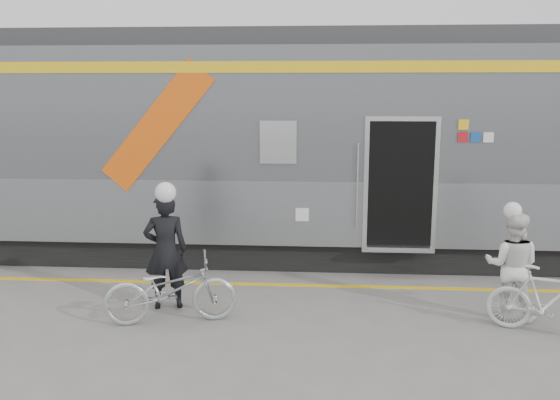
# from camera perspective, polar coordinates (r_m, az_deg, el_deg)

# --- Properties ---
(ground) EXTENTS (90.00, 90.00, 0.00)m
(ground) POSITION_cam_1_polar(r_m,az_deg,el_deg) (7.62, 0.06, -13.46)
(ground) COLOR slate
(ground) RESTS_ON ground
(train) EXTENTS (24.00, 3.17, 4.10)m
(train) POSITION_cam_1_polar(r_m,az_deg,el_deg) (11.22, -0.60, 5.29)
(train) COLOR black
(train) RESTS_ON ground
(safety_strip) EXTENTS (24.00, 0.12, 0.01)m
(safety_strip) POSITION_cam_1_polar(r_m,az_deg,el_deg) (9.62, 0.94, -8.17)
(safety_strip) COLOR yellow
(safety_strip) RESTS_ON ground
(man) EXTENTS (0.69, 0.54, 1.69)m
(man) POSITION_cam_1_polar(r_m,az_deg,el_deg) (8.61, -10.94, -4.83)
(man) COLOR black
(man) RESTS_ON ground
(bicycle_left) EXTENTS (1.86, 1.01, 0.93)m
(bicycle_left) POSITION_cam_1_polar(r_m,az_deg,el_deg) (8.16, -10.47, -8.46)
(bicycle_left) COLOR #B4B7BC
(bicycle_left) RESTS_ON ground
(woman) EXTENTS (0.87, 0.78, 1.49)m
(woman) POSITION_cam_1_polar(r_m,az_deg,el_deg) (8.70, 21.42, -5.90)
(woman) COLOR white
(woman) RESTS_ON ground
(bicycle_right) EXTENTS (1.55, 0.91, 0.90)m
(bicycle_right) POSITION_cam_1_polar(r_m,az_deg,el_deg) (8.40, 24.37, -8.83)
(bicycle_right) COLOR beige
(bicycle_right) RESTS_ON ground
(helmet_man) EXTENTS (0.29, 0.29, 0.29)m
(helmet_man) POSITION_cam_1_polar(r_m,az_deg,el_deg) (8.40, -11.18, 1.69)
(helmet_man) COLOR white
(helmet_man) RESTS_ON man
(helmet_woman) EXTENTS (0.24, 0.24, 0.24)m
(helmet_woman) POSITION_cam_1_polar(r_m,az_deg,el_deg) (8.51, 21.82, -0.32)
(helmet_woman) COLOR white
(helmet_woman) RESTS_ON woman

